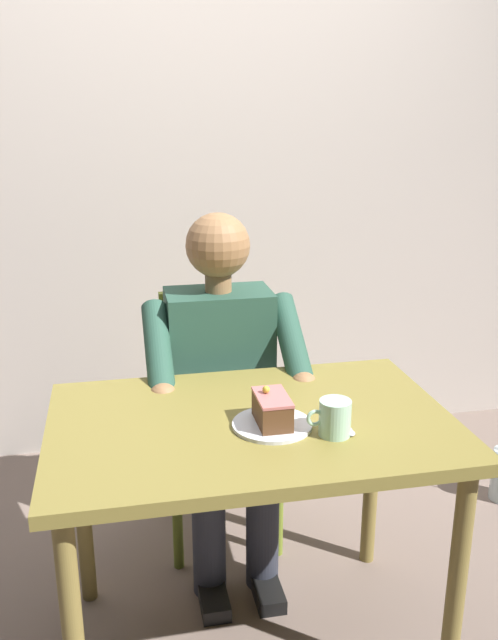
{
  "coord_description": "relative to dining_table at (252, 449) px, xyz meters",
  "views": [
    {
      "loc": [
        0.34,
        1.61,
        1.55
      ],
      "look_at": [
        -0.01,
        -0.1,
        0.99
      ],
      "focal_mm": 37.45,
      "sensor_mm": 36.0,
      "label": 1
    }
  ],
  "objects": [
    {
      "name": "dessert_plate",
      "position": [
        -0.04,
        0.05,
        0.1
      ],
      "size": [
        0.21,
        0.21,
        0.01
      ],
      "primitive_type": "cylinder",
      "color": "white",
      "rests_on": "dining_table"
    },
    {
      "name": "dessert_spoon",
      "position": [
        -0.23,
        0.11,
        0.1
      ],
      "size": [
        0.03,
        0.14,
        0.01
      ],
      "color": "silver",
      "rests_on": "dining_table"
    },
    {
      "name": "cafe_rear_panel",
      "position": [
        0.0,
        -1.41,
        0.85
      ],
      "size": [
        6.4,
        0.12,
        3.0
      ],
      "primitive_type": "cube",
      "color": "beige",
      "rests_on": "ground"
    },
    {
      "name": "seated_person",
      "position": [
        0.0,
        -0.47,
        -0.01
      ],
      "size": [
        0.53,
        0.58,
        1.22
      ],
      "color": "#294F3F",
      "rests_on": "ground"
    },
    {
      "name": "dining_table",
      "position": [
        0.0,
        0.0,
        0.0
      ],
      "size": [
        1.09,
        0.71,
        0.74
      ],
      "color": "olive",
      "rests_on": "ground"
    },
    {
      "name": "chair",
      "position": [
        0.0,
        -0.65,
        -0.15
      ],
      "size": [
        0.42,
        0.42,
        0.91
      ],
      "color": "olive",
      "rests_on": "ground"
    },
    {
      "name": "ground_plane",
      "position": [
        0.0,
        0.0,
        -0.65
      ],
      "size": [
        14.0,
        14.0,
        0.0
      ],
      "primitive_type": "plane",
      "color": "#79665C"
    },
    {
      "name": "cake_slice",
      "position": [
        -0.04,
        0.05,
        0.14
      ],
      "size": [
        0.08,
        0.14,
        0.1
      ],
      "color": "brown",
      "rests_on": "dessert_plate"
    },
    {
      "name": "coffee_cup",
      "position": [
        -0.19,
        0.13,
        0.14
      ],
      "size": [
        0.12,
        0.08,
        0.1
      ],
      "color": "#AEDFC1",
      "rests_on": "dining_table"
    }
  ]
}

